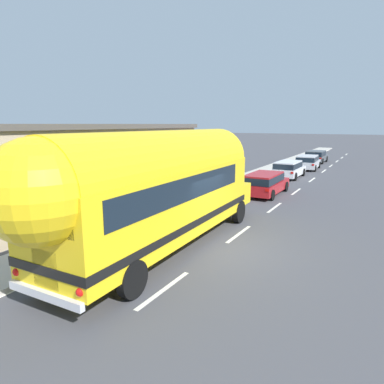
% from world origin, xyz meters
% --- Properties ---
extents(ground_plane, '(300.00, 300.00, 0.00)m').
position_xyz_m(ground_plane, '(0.00, 0.00, 0.00)').
color(ground_plane, '#424247').
extents(lane_markings, '(3.56, 80.00, 0.01)m').
position_xyz_m(lane_markings, '(-2.42, 12.79, 0.00)').
color(lane_markings, silver).
rests_on(lane_markings, ground).
extents(sidewalk_slab, '(2.27, 90.00, 0.15)m').
position_xyz_m(sidewalk_slab, '(-4.57, 10.00, 0.07)').
color(sidewalk_slab, '#ADA89E').
rests_on(sidewalk_slab, ground).
extents(roadside_building, '(11.06, 14.30, 4.34)m').
position_xyz_m(roadside_building, '(-11.78, 2.54, 2.17)').
color(roadside_building, tan).
rests_on(roadside_building, ground).
extents(painted_bus, '(2.80, 12.13, 4.12)m').
position_xyz_m(painted_bus, '(-1.69, -1.47, 2.30)').
color(painted_bus, yellow).
rests_on(painted_bus, ground).
extents(car_lead, '(1.96, 4.53, 1.37)m').
position_xyz_m(car_lead, '(-1.51, 9.73, 0.80)').
color(car_lead, '#A5191E').
rests_on(car_lead, ground).
extents(car_second, '(1.93, 4.29, 1.37)m').
position_xyz_m(car_second, '(-1.91, 17.34, 0.79)').
color(car_second, white).
rests_on(car_second, ground).
extents(car_third, '(2.07, 4.42, 1.37)m').
position_xyz_m(car_third, '(-1.60, 23.47, 0.78)').
color(car_third, silver).
rests_on(car_third, ground).
extents(car_fourth, '(2.05, 4.27, 1.37)m').
position_xyz_m(car_fourth, '(-1.95, 30.05, 0.79)').
color(car_fourth, '#474C51').
rests_on(car_fourth, ground).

